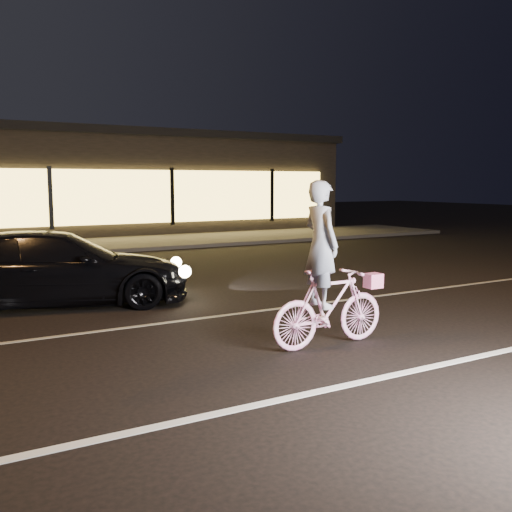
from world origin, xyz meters
TOP-DOWN VIEW (x-y plane):
  - ground at (0.00, 0.00)m, footprint 90.00×90.00m
  - lane_stripe_near at (0.00, -1.50)m, footprint 60.00×0.12m
  - lane_stripe_far at (0.00, 2.00)m, footprint 60.00×0.10m
  - sidewalk at (0.00, 13.00)m, footprint 30.00×4.00m
  - storefront at (0.00, 18.97)m, footprint 25.40×8.42m
  - cyclist at (0.81, -0.21)m, footprint 1.71×0.59m
  - sedan at (-1.74, 4.14)m, footprint 4.76×2.84m

SIDE VIEW (x-z plane):
  - ground at x=0.00m, z-range 0.00..0.00m
  - lane_stripe_near at x=0.00m, z-range 0.00..0.01m
  - lane_stripe_far at x=0.00m, z-range 0.00..0.01m
  - sidewalk at x=0.00m, z-range 0.00..0.12m
  - sedan at x=-1.74m, z-range 0.00..1.29m
  - cyclist at x=0.81m, z-range -0.31..1.84m
  - storefront at x=0.00m, z-range 0.05..4.25m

